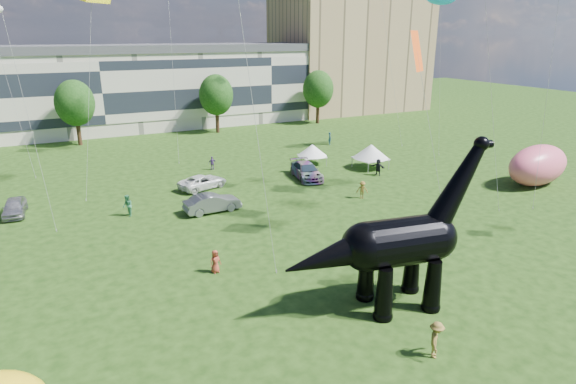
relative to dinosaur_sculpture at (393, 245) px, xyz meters
name	(u,v)px	position (x,y,z in m)	size (l,w,h in m)	color
ground	(386,311)	(-0.54, -0.46, -3.74)	(220.00, 220.00, 0.00)	#16330C
terrace_row	(99,93)	(-8.54, 61.54, 2.26)	(78.00, 11.00, 12.00)	beige
apartment_block	(350,53)	(39.46, 64.54, 7.26)	(28.00, 18.00, 22.00)	tan
tree_mid_left	(74,99)	(-12.54, 52.54, 2.55)	(5.20, 5.20, 9.44)	#382314
tree_mid_right	(216,92)	(7.46, 52.54, 2.55)	(5.20, 5.20, 9.44)	#382314
tree_far_right	(318,86)	(25.46, 52.54, 2.55)	(5.20, 5.20, 9.44)	#382314
dinosaur_sculpture	(393,245)	(0.00, 0.00, 0.00)	(12.17, 4.06, 9.90)	black
car_silver	(14,207)	(-19.67, 25.83, -3.02)	(1.71, 4.25, 1.45)	#ABAAAF
car_grey	(212,203)	(-4.29, 19.08, -2.93)	(1.72, 4.92, 1.62)	slate
car_white	(203,182)	(-3.09, 25.85, -3.05)	(2.30, 4.98, 1.38)	white
car_dark	(306,171)	(7.85, 24.26, -2.90)	(2.34, 5.77, 1.67)	#595960
gazebo_near	(371,151)	(16.41, 24.62, -1.77)	(4.22, 4.22, 2.80)	white
gazebo_far	(312,150)	(11.27, 29.14, -2.04)	(3.76, 3.76, 2.41)	white
inflatable_pink	(538,165)	(27.90, 11.88, -1.68)	(8.24, 4.12, 4.12)	#FA6181
visitors	(244,212)	(-2.68, 15.70, -2.86)	(51.46, 43.11, 1.89)	olive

